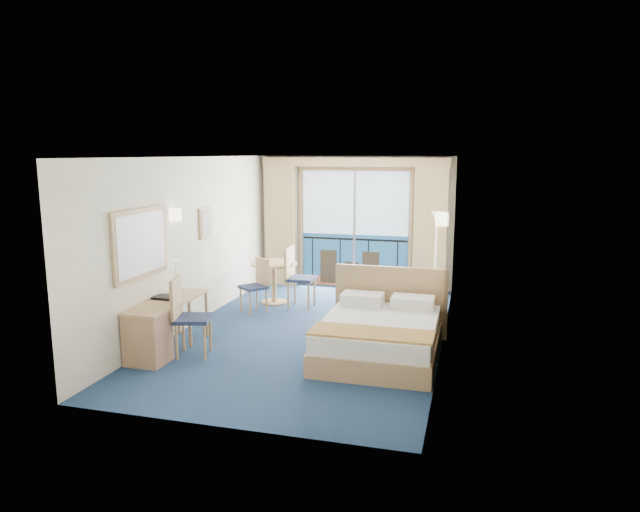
{
  "coord_description": "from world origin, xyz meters",
  "views": [
    {
      "loc": [
        2.37,
        -8.21,
        2.75
      ],
      "look_at": [
        0.08,
        0.2,
        1.18
      ],
      "focal_mm": 32.0,
      "sensor_mm": 36.0,
      "label": 1
    }
  ],
  "objects_px": {
    "floor_lamp": "(437,234)",
    "armchair": "(411,294)",
    "desk_chair": "(186,312)",
    "desk": "(152,332)",
    "table_chair_a": "(296,273)",
    "table_chair_b": "(257,282)",
    "nightstand": "(429,315)",
    "round_table": "(274,272)",
    "bed": "(380,335)"
  },
  "relations": [
    {
      "from": "armchair",
      "to": "table_chair_a",
      "type": "relative_size",
      "value": 0.72
    },
    {
      "from": "floor_lamp",
      "to": "armchair",
      "type": "bearing_deg",
      "value": -107.59
    },
    {
      "from": "desk",
      "to": "table_chair_b",
      "type": "distance_m",
      "value": 2.67
    },
    {
      "from": "nightstand",
      "to": "desk",
      "type": "height_order",
      "value": "desk"
    },
    {
      "from": "desk",
      "to": "table_chair_a",
      "type": "height_order",
      "value": "table_chair_a"
    },
    {
      "from": "bed",
      "to": "desk",
      "type": "bearing_deg",
      "value": -161.73
    },
    {
      "from": "table_chair_b",
      "to": "round_table",
      "type": "bearing_deg",
      "value": 120.51
    },
    {
      "from": "desk_chair",
      "to": "desk",
      "type": "bearing_deg",
      "value": 114.09
    },
    {
      "from": "bed",
      "to": "nightstand",
      "type": "relative_size",
      "value": 3.64
    },
    {
      "from": "table_chair_b",
      "to": "nightstand",
      "type": "bearing_deg",
      "value": 30.09
    },
    {
      "from": "nightstand",
      "to": "desk",
      "type": "xyz_separation_m",
      "value": [
        -3.49,
        -2.2,
        0.12
      ]
    },
    {
      "from": "armchair",
      "to": "desk_chair",
      "type": "height_order",
      "value": "desk_chair"
    },
    {
      "from": "round_table",
      "to": "table_chair_a",
      "type": "xyz_separation_m",
      "value": [
        0.48,
        -0.14,
        0.03
      ]
    },
    {
      "from": "floor_lamp",
      "to": "desk",
      "type": "relative_size",
      "value": 1.1
    },
    {
      "from": "nightstand",
      "to": "armchair",
      "type": "bearing_deg",
      "value": 112.97
    },
    {
      "from": "armchair",
      "to": "table_chair_a",
      "type": "height_order",
      "value": "table_chair_a"
    },
    {
      "from": "bed",
      "to": "desk_chair",
      "type": "bearing_deg",
      "value": -165.21
    },
    {
      "from": "armchair",
      "to": "desk",
      "type": "xyz_separation_m",
      "value": [
        -3.1,
        -3.13,
        0.04
      ]
    },
    {
      "from": "nightstand",
      "to": "floor_lamp",
      "type": "height_order",
      "value": "floor_lamp"
    },
    {
      "from": "round_table",
      "to": "desk",
      "type": "bearing_deg",
      "value": -99.81
    },
    {
      "from": "armchair",
      "to": "round_table",
      "type": "height_order",
      "value": "round_table"
    },
    {
      "from": "armchair",
      "to": "floor_lamp",
      "type": "bearing_deg",
      "value": -135.77
    },
    {
      "from": "table_chair_a",
      "to": "armchair",
      "type": "bearing_deg",
      "value": -88.61
    },
    {
      "from": "table_chair_a",
      "to": "floor_lamp",
      "type": "bearing_deg",
      "value": -64.84
    },
    {
      "from": "desk_chair",
      "to": "round_table",
      "type": "distance_m",
      "value": 2.96
    },
    {
      "from": "table_chair_a",
      "to": "nightstand",
      "type": "bearing_deg",
      "value": -109.65
    },
    {
      "from": "armchair",
      "to": "desk_chair",
      "type": "xyz_separation_m",
      "value": [
        -2.74,
        -2.85,
        0.26
      ]
    },
    {
      "from": "table_chair_b",
      "to": "table_chair_a",
      "type": "bearing_deg",
      "value": 78.63
    },
    {
      "from": "nightstand",
      "to": "table_chair_b",
      "type": "xyz_separation_m",
      "value": [
        -3.01,
        0.42,
        0.25
      ]
    },
    {
      "from": "desk_chair",
      "to": "round_table",
      "type": "xyz_separation_m",
      "value": [
        0.21,
        2.96,
        -0.03
      ]
    },
    {
      "from": "desk",
      "to": "round_table",
      "type": "height_order",
      "value": "round_table"
    },
    {
      "from": "armchair",
      "to": "table_chair_a",
      "type": "bearing_deg",
      "value": -27.38
    },
    {
      "from": "desk",
      "to": "table_chair_a",
      "type": "distance_m",
      "value": 3.28
    },
    {
      "from": "desk",
      "to": "table_chair_b",
      "type": "xyz_separation_m",
      "value": [
        0.48,
        2.62,
        0.13
      ]
    },
    {
      "from": "table_chair_a",
      "to": "table_chair_b",
      "type": "xyz_separation_m",
      "value": [
        -0.57,
        -0.49,
        -0.09
      ]
    },
    {
      "from": "bed",
      "to": "desk_chair",
      "type": "distance_m",
      "value": 2.68
    },
    {
      "from": "desk_chair",
      "to": "table_chair_a",
      "type": "distance_m",
      "value": 2.9
    },
    {
      "from": "bed",
      "to": "nightstand",
      "type": "distance_m",
      "value": 1.36
    },
    {
      "from": "round_table",
      "to": "table_chair_b",
      "type": "xyz_separation_m",
      "value": [
        -0.08,
        -0.62,
        -0.05
      ]
    },
    {
      "from": "bed",
      "to": "desk",
      "type": "relative_size",
      "value": 1.32
    },
    {
      "from": "bed",
      "to": "round_table",
      "type": "height_order",
      "value": "bed"
    },
    {
      "from": "armchair",
      "to": "round_table",
      "type": "relative_size",
      "value": 0.92
    },
    {
      "from": "round_table",
      "to": "table_chair_b",
      "type": "distance_m",
      "value": 0.63
    },
    {
      "from": "armchair",
      "to": "desk",
      "type": "relative_size",
      "value": 0.51
    },
    {
      "from": "desk",
      "to": "armchair",
      "type": "bearing_deg",
      "value": 45.33
    },
    {
      "from": "nightstand",
      "to": "table_chair_a",
      "type": "relative_size",
      "value": 0.51
    },
    {
      "from": "bed",
      "to": "table_chair_a",
      "type": "height_order",
      "value": "table_chair_a"
    },
    {
      "from": "bed",
      "to": "floor_lamp",
      "type": "bearing_deg",
      "value": 81.02
    },
    {
      "from": "desk_chair",
      "to": "table_chair_a",
      "type": "height_order",
      "value": "table_chair_a"
    },
    {
      "from": "floor_lamp",
      "to": "desk_chair",
      "type": "xyz_separation_m",
      "value": [
        -3.08,
        -3.91,
        -0.67
      ]
    }
  ]
}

